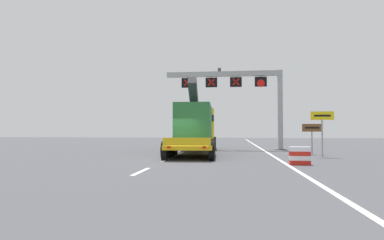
# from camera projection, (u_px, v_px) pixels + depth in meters

# --- Properties ---
(ground) EXTENTS (112.00, 112.00, 0.00)m
(ground) POSITION_uv_depth(u_px,v_px,m) (174.00, 159.00, 19.72)
(ground) COLOR #4C4C51
(lane_markings) EXTENTS (0.20, 57.03, 0.01)m
(lane_markings) POSITION_uv_depth(u_px,v_px,m) (200.00, 144.00, 40.82)
(lane_markings) COLOR silver
(lane_markings) RESTS_ON ground
(edge_line_right) EXTENTS (0.20, 63.00, 0.01)m
(edge_line_right) POSITION_uv_depth(u_px,v_px,m) (261.00, 149.00, 30.91)
(edge_line_right) COLOR silver
(edge_line_right) RESTS_ON ground
(overhead_lane_gantry) EXTENTS (10.64, 0.90, 7.36)m
(overhead_lane_gantry) POSITION_uv_depth(u_px,v_px,m) (240.00, 87.00, 29.69)
(overhead_lane_gantry) COLOR #9EA0A5
(overhead_lane_gantry) RESTS_ON ground
(heavy_haul_truck_yellow) EXTENTS (3.42, 14.13, 5.30)m
(heavy_haul_truck_yellow) POSITION_uv_depth(u_px,v_px,m) (197.00, 127.00, 26.34)
(heavy_haul_truck_yellow) COLOR yellow
(heavy_haul_truck_yellow) RESTS_ON ground
(exit_sign_yellow) EXTENTS (1.44, 0.15, 2.94)m
(exit_sign_yellow) POSITION_uv_depth(u_px,v_px,m) (322.00, 123.00, 21.24)
(exit_sign_yellow) COLOR #9EA0A5
(exit_sign_yellow) RESTS_ON ground
(tourist_info_sign_brown) EXTENTS (1.37, 0.15, 2.18)m
(tourist_info_sign_brown) POSITION_uv_depth(u_px,v_px,m) (312.00, 131.00, 23.50)
(tourist_info_sign_brown) COLOR #9EA0A5
(tourist_info_sign_brown) RESTS_ON ground
(crash_barrier_striped) EXTENTS (1.02, 0.54, 0.90)m
(crash_barrier_striped) POSITION_uv_depth(u_px,v_px,m) (300.00, 156.00, 16.56)
(crash_barrier_striped) COLOR red
(crash_barrier_striped) RESTS_ON ground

